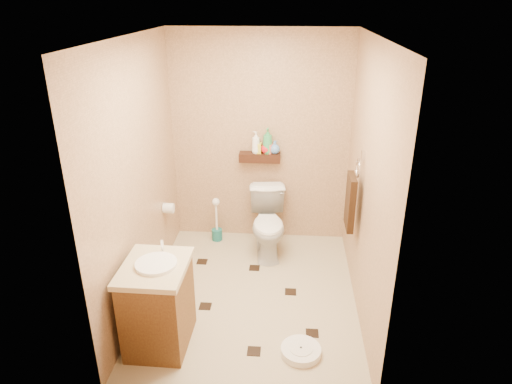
{
  "coord_description": "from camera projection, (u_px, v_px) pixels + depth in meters",
  "views": [
    {
      "loc": [
        0.33,
        -3.66,
        2.69
      ],
      "look_at": [
        0.03,
        0.25,
        0.99
      ],
      "focal_mm": 32.0,
      "sensor_mm": 36.0,
      "label": 1
    }
  ],
  "objects": [
    {
      "name": "wall_right",
      "position": [
        367.0,
        185.0,
        3.9
      ],
      "size": [
        0.04,
        2.5,
        2.4
      ],
      "primitive_type": "cube",
      "color": "tan",
      "rests_on": "ground"
    },
    {
      "name": "bottle_f",
      "position": [
        275.0,
        147.0,
        5.05
      ],
      "size": [
        0.13,
        0.13,
        0.15
      ],
      "primitive_type": "imported",
      "rotation": [
        0.0,
        0.0,
        1.37
      ],
      "color": "#5487D2",
      "rests_on": "wall_shelf"
    },
    {
      "name": "ceiling",
      "position": [
        250.0,
        36.0,
        3.49
      ],
      "size": [
        2.0,
        2.5,
        0.02
      ],
      "primitive_type": "cube",
      "color": "white",
      "rests_on": "wall_back"
    },
    {
      "name": "toilet",
      "position": [
        268.0,
        224.0,
        5.05
      ],
      "size": [
        0.48,
        0.75,
        0.72
      ],
      "primitive_type": "imported",
      "rotation": [
        0.0,
        0.0,
        0.11
      ],
      "color": "white",
      "rests_on": "ground"
    },
    {
      "name": "towel_ring",
      "position": [
        351.0,
        200.0,
        4.23
      ],
      "size": [
        0.12,
        0.3,
        0.76
      ],
      "color": "silver",
      "rests_on": "wall_right"
    },
    {
      "name": "ground",
      "position": [
        251.0,
        295.0,
        4.44
      ],
      "size": [
        2.5,
        2.5,
        0.0
      ],
      "primitive_type": "plane",
      "color": "tan",
      "rests_on": "ground"
    },
    {
      "name": "toilet_paper",
      "position": [
        169.0,
        208.0,
        4.87
      ],
      "size": [
        0.12,
        0.11,
        0.12
      ],
      "color": "white",
      "rests_on": "wall_left"
    },
    {
      "name": "bottle_e",
      "position": [
        269.0,
        146.0,
        5.05
      ],
      "size": [
        0.1,
        0.1,
        0.16
      ],
      "primitive_type": "imported",
      "rotation": [
        0.0,
        0.0,
        5.79
      ],
      "color": "#F97653",
      "rests_on": "wall_shelf"
    },
    {
      "name": "bottle_c",
      "position": [
        266.0,
        147.0,
        5.05
      ],
      "size": [
        0.13,
        0.13,
        0.15
      ],
      "primitive_type": "imported",
      "rotation": [
        0.0,
        0.0,
        4.84
      ],
      "color": "red",
      "rests_on": "wall_shelf"
    },
    {
      "name": "wall_left",
      "position": [
        138.0,
        178.0,
        4.04
      ],
      "size": [
        0.04,
        2.5,
        2.4
      ],
      "primitive_type": "cube",
      "color": "tan",
      "rests_on": "ground"
    },
    {
      "name": "vanity",
      "position": [
        158.0,
        304.0,
        3.7
      ],
      "size": [
        0.52,
        0.62,
        0.87
      ],
      "rotation": [
        0.0,
        0.0,
        -0.01
      ],
      "color": "brown",
      "rests_on": "ground"
    },
    {
      "name": "bottle_d",
      "position": [
        268.0,
        141.0,
        5.03
      ],
      "size": [
        0.13,
        0.13,
        0.29
      ],
      "primitive_type": "imported",
      "rotation": [
        0.0,
        0.0,
        6.09
      ],
      "color": "#359F59",
      "rests_on": "wall_shelf"
    },
    {
      "name": "wall_front",
      "position": [
        233.0,
        257.0,
        2.82
      ],
      "size": [
        2.0,
        0.04,
        2.4
      ],
      "primitive_type": "cube",
      "color": "tan",
      "rests_on": "ground"
    },
    {
      "name": "wall_shelf",
      "position": [
        260.0,
        157.0,
        5.11
      ],
      "size": [
        0.46,
        0.14,
        0.1
      ],
      "primitive_type": "cube",
      "color": "#3B1A10",
      "rests_on": "wall_back"
    },
    {
      "name": "floor_accents",
      "position": [
        251.0,
        299.0,
        4.39
      ],
      "size": [
        1.27,
        1.43,
        0.01
      ],
      "color": "black",
      "rests_on": "ground"
    },
    {
      "name": "bathroom_scale",
      "position": [
        301.0,
        351.0,
        3.71
      ],
      "size": [
        0.36,
        0.36,
        0.07
      ],
      "rotation": [
        0.0,
        0.0,
        -0.11
      ],
      "color": "white",
      "rests_on": "ground"
    },
    {
      "name": "toilet_brush",
      "position": [
        217.0,
        225.0,
        5.38
      ],
      "size": [
        0.12,
        0.12,
        0.54
      ],
      "color": "#1A6968",
      "rests_on": "ground"
    },
    {
      "name": "bottle_a",
      "position": [
        256.0,
        142.0,
        5.04
      ],
      "size": [
        0.13,
        0.13,
        0.25
      ],
      "primitive_type": "imported",
      "rotation": [
        0.0,
        0.0,
        4.1
      ],
      "color": "white",
      "rests_on": "wall_shelf"
    },
    {
      "name": "wall_back",
      "position": [
        260.0,
        140.0,
        5.11
      ],
      "size": [
        2.0,
        0.04,
        2.4
      ],
      "primitive_type": "cube",
      "color": "tan",
      "rests_on": "ground"
    },
    {
      "name": "bottle_b",
      "position": [
        258.0,
        146.0,
        5.06
      ],
      "size": [
        0.08,
        0.08,
        0.17
      ],
      "primitive_type": "imported",
      "rotation": [
        0.0,
        0.0,
        4.63
      ],
      "color": "yellow",
      "rests_on": "wall_shelf"
    }
  ]
}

